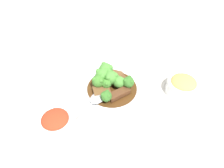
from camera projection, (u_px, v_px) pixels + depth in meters
The scene contains 18 objects.
ground_plane at pixel (112, 91), 0.72m from camera, with size 4.00×4.00×0.00m, color silver.
main_plate at pixel (112, 89), 0.71m from camera, with size 0.26×0.26×0.02m.
beef_strip_0 at pixel (102, 91), 0.68m from camera, with size 0.06×0.06×0.02m.
beef_strip_1 at pixel (119, 79), 0.72m from camera, with size 0.06×0.06×0.01m.
beef_strip_2 at pixel (119, 94), 0.68m from camera, with size 0.07×0.07×0.02m.
beef_strip_3 at pixel (115, 74), 0.74m from camera, with size 0.03×0.05×0.01m.
broccoli_floret_0 at pixel (129, 82), 0.68m from camera, with size 0.04×0.04×0.04m.
broccoli_floret_1 at pixel (111, 77), 0.69m from camera, with size 0.05×0.05×0.05m.
broccoli_floret_2 at pixel (103, 75), 0.70m from camera, with size 0.05×0.05×0.05m.
broccoli_floret_3 at pixel (106, 96), 0.65m from camera, with size 0.03×0.03×0.04m.
broccoli_floret_4 at pixel (119, 82), 0.69m from camera, with size 0.04×0.04×0.04m.
broccoli_floret_5 at pixel (106, 84), 0.69m from camera, with size 0.03×0.03×0.04m.
broccoli_floret_6 at pixel (98, 81), 0.69m from camera, with size 0.04×0.04×0.05m.
broccoli_floret_7 at pixel (106, 70), 0.72m from camera, with size 0.05×0.05×0.05m.
serving_spoon at pixel (94, 101), 0.66m from camera, with size 0.19×0.10×0.01m.
side_bowl_kimchi at pixel (56, 122), 0.60m from camera, with size 0.10×0.10×0.06m.
side_bowl_appetizer at pixel (183, 85), 0.70m from camera, with size 0.10×0.10×0.06m.
sauce_dish at pixel (107, 50), 0.86m from camera, with size 0.07×0.07×0.01m.
Camera 1 is at (-0.46, -0.14, 0.53)m, focal length 35.00 mm.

